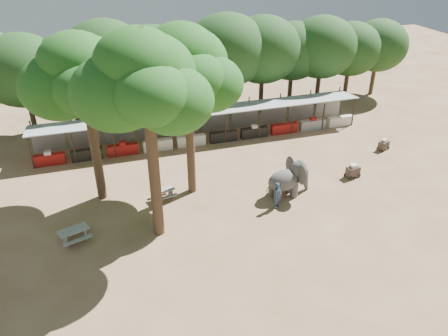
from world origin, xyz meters
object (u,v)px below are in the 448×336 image
object	(u,v)px
handler	(277,195)
cart_back	(384,145)
picnic_table_far	(164,193)
elephant	(289,179)
yard_tree_left	(82,79)
yard_tree_back	(184,69)
picnic_table_near	(74,234)
cart_front	(353,171)
yard_tree_center	(143,84)

from	to	relation	value
handler	cart_back	distance (m)	12.76
picnic_table_far	elephant	bearing A→B (deg)	-29.93
yard_tree_left	picnic_table_far	xyz separation A→B (m)	(4.10, -1.59, -7.74)
yard_tree_back	picnic_table_far	distance (m)	8.33
elephant	yard_tree_back	bearing A→B (deg)	149.63
yard_tree_back	elephant	size ratio (longest dim) A/B	3.43
yard_tree_left	elephant	distance (m)	14.55
picnic_table_near	cart_front	bearing A→B (deg)	-12.80
yard_tree_center	yard_tree_left	bearing A→B (deg)	120.96
elephant	cart_back	bearing A→B (deg)	13.15
picnic_table_far	yard_tree_center	bearing A→B (deg)	-123.93
yard_tree_left	picnic_table_far	size ratio (longest dim) A/B	6.52
yard_tree_left	yard_tree_center	size ratio (longest dim) A/B	0.92
cart_front	picnic_table_near	bearing A→B (deg)	173.74
yard_tree_left	yard_tree_back	size ratio (longest dim) A/B	0.97
yard_tree_center	yard_tree_back	bearing A→B (deg)	53.14
picnic_table_far	cart_front	distance (m)	13.73
elephant	cart_front	bearing A→B (deg)	0.53
handler	cart_back	bearing A→B (deg)	-21.91
yard_tree_back	handler	bearing A→B (deg)	-37.83
elephant	picnic_table_far	distance (m)	8.44
picnic_table_near	picnic_table_far	world-z (taller)	picnic_table_near
yard_tree_left	handler	bearing A→B (deg)	-23.82
picnic_table_far	handler	bearing A→B (deg)	-41.30
yard_tree_left	cart_front	world-z (taller)	yard_tree_left
picnic_table_far	yard_tree_back	bearing A→B (deg)	1.43
elephant	handler	size ratio (longest dim) A/B	1.79
elephant	yard_tree_center	bearing A→B (deg)	-179.18
picnic_table_near	cart_front	world-z (taller)	cart_front
yard_tree_left	yard_tree_back	world-z (taller)	yard_tree_back
picnic_table_far	yard_tree_left	bearing A→B (deg)	142.81
yard_tree_left	yard_tree_back	xyz separation A→B (m)	(6.00, -1.00, 0.34)
yard_tree_back	cart_front	size ratio (longest dim) A/B	9.77
picnic_table_near	yard_tree_left	bearing A→B (deg)	51.68
yard_tree_center	picnic_table_near	distance (m)	9.86
handler	picnic_table_far	xyz separation A→B (m)	(-6.82, 3.23, -0.47)
elephant	picnic_table_near	distance (m)	14.01
yard_tree_left	cart_front	bearing A→B (deg)	-9.03
yard_tree_back	picnic_table_far	size ratio (longest dim) A/B	6.73
elephant	picnic_table_near	world-z (taller)	elephant
yard_tree_back	handler	size ratio (longest dim) A/B	6.15
yard_tree_center	picnic_table_near	size ratio (longest dim) A/B	5.84
yard_tree_left	picnic_table_far	distance (m)	8.91
yard_tree_left	yard_tree_back	distance (m)	6.09
yard_tree_center	yard_tree_back	size ratio (longest dim) A/B	1.06
yard_tree_back	picnic_table_far	bearing A→B (deg)	-162.60
picnic_table_near	cart_back	world-z (taller)	cart_back
elephant	cart_back	distance (m)	11.08
yard_tree_center	yard_tree_back	world-z (taller)	yard_tree_center
yard_tree_back	yard_tree_left	bearing A→B (deg)	170.54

